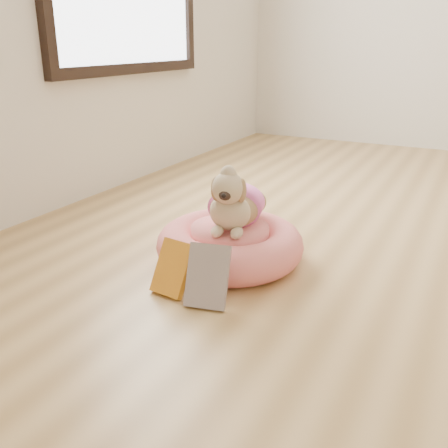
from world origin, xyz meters
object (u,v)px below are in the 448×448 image
at_px(book_white, 208,276).
at_px(pet_bed, 230,245).
at_px(book_yellow, 173,268).
at_px(dog, 234,193).

bearing_deg(book_white, pet_bed, 91.93).
xyz_separation_m(pet_bed, book_white, (0.09, -0.33, 0.03)).
height_order(book_yellow, book_white, book_white).
relative_size(pet_bed, book_yellow, 2.99).
distance_m(pet_bed, book_white, 0.34).
distance_m(dog, book_yellow, 0.39).
bearing_deg(book_white, dog, 89.48).
height_order(pet_bed, book_yellow, book_yellow).
xyz_separation_m(dog, book_white, (0.07, -0.35, -0.18)).
xyz_separation_m(dog, book_yellow, (-0.07, -0.33, -0.19)).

